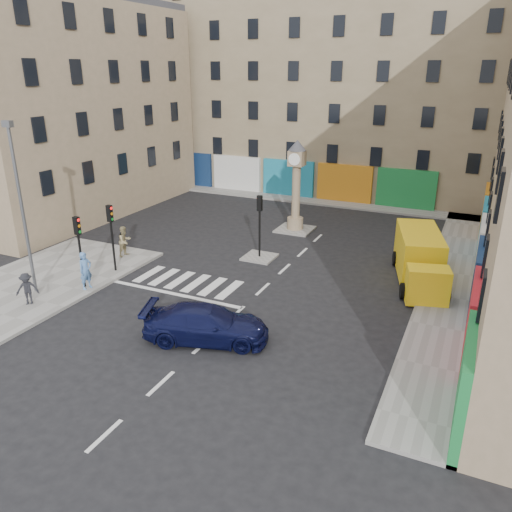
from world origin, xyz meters
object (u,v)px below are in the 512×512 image
Objects in this scene: clock_pillar at (296,180)px; pedestrian_blue at (86,270)px; pedestrian_tan at (125,241)px; traffic_light_left_far at (111,227)px; traffic_light_island at (260,216)px; pedestrian_dark at (27,289)px; lamp_post at (21,200)px; yellow_van at (420,258)px; traffic_light_left_near at (79,241)px; navy_sedan at (206,324)px.

clock_pillar is 3.15× the size of pedestrian_blue.
pedestrian_blue is 1.07× the size of pedestrian_tan.
traffic_light_left_far reaches higher than pedestrian_blue.
traffic_light_left_far is 8.30m from traffic_light_island.
pedestrian_dark is at bearing -113.77° from clock_pillar.
clock_pillar reaches higher than traffic_light_island.
traffic_light_island is at bearing 48.29° from lamp_post.
yellow_van is (9.02, -5.36, -2.33)m from clock_pillar.
pedestrian_tan is (-0.95, 4.49, -1.57)m from traffic_light_left_near.
pedestrian_blue is 1.24× the size of pedestrian_dark.
yellow_van is 17.28m from pedestrian_blue.
traffic_light_left_far is at bearing -147.68° from pedestrian_tan.
traffic_light_island is 0.72× the size of navy_sedan.
traffic_light_left_far is 4.77m from lamp_post.
lamp_post is at bearing -131.71° from traffic_light_island.
traffic_light_left_near reaches higher than yellow_van.
traffic_light_island is 0.61× the size of clock_pillar.
traffic_light_left_far is 0.72× the size of navy_sedan.
navy_sedan is (10.15, -0.43, -4.04)m from lamp_post.
yellow_van is 3.65× the size of pedestrian_blue.
lamp_post is at bearing -164.97° from yellow_van.
yellow_van is (15.32, 8.44, -1.40)m from traffic_light_left_near.
lamp_post reaches higher than clock_pillar.
lamp_post reaches higher than yellow_van.
pedestrian_tan reaches higher than navy_sedan.
pedestrian_blue is at bearing -113.33° from clock_pillar.
yellow_van is at bearing 28.85° from traffic_light_left_near.
clock_pillar is at bearing 61.65° from lamp_post.
lamp_post reaches higher than traffic_light_left_near.
traffic_light_left_near is 3.29m from pedestrian_dark.
yellow_van is at bearing 29.74° from lamp_post.
clock_pillar is (6.30, 13.80, 0.93)m from traffic_light_left_near.
pedestrian_blue is at bearing -156.93° from pedestrian_tan.
clock_pillar reaches higher than pedestrian_tan.
pedestrian_tan is (-16.27, -3.95, -0.17)m from yellow_van.
navy_sedan is (8.25, -1.83, -1.87)m from traffic_light_left_near.
yellow_van is 19.69m from pedestrian_dark.
traffic_light_island reaches higher than pedestrian_tan.
clock_pillar is 10.74m from yellow_van.
pedestrian_dark is (-1.25, -2.54, -0.19)m from pedestrian_blue.
clock_pillar is (8.20, 15.20, -1.24)m from lamp_post.
clock_pillar is at bearing -10.81° from navy_sedan.
pedestrian_tan is (-0.95, 2.09, -1.57)m from traffic_light_left_far.
traffic_light_left_near is at bearing 30.57° from pedestrian_dark.
navy_sedan is at bearing -116.60° from pedestrian_tan.
pedestrian_blue is (-7.95, 1.72, 0.37)m from navy_sedan.
clock_pillar reaches higher than traffic_light_left_far.
traffic_light_island is 0.45× the size of lamp_post.
traffic_light_left_near reaches higher than traffic_light_island.
yellow_van reaches higher than pedestrian_tan.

